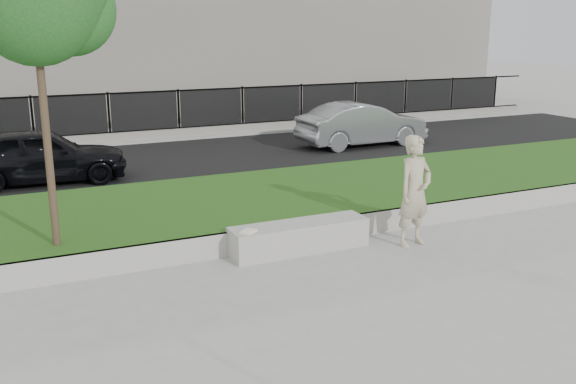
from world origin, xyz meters
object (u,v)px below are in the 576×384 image
stone_bench (299,237)px  man (415,191)px  book (248,231)px  car_dark (41,156)px  car_silver (362,124)px

stone_bench → man: bearing=-16.5°
stone_bench → man: man is taller
book → car_dark: size_ratio=0.07×
man → car_silver: 9.00m
book → car_silver: bearing=11.9°
car_dark → man: bearing=-139.6°
book → car_silver: car_silver is taller
man → car_silver: bearing=52.5°
book → stone_bench: bearing=-30.5°
book → car_silver: (6.75, 7.62, 0.20)m
man → car_silver: (3.97, 8.07, -0.24)m
stone_bench → man: 2.06m
book → car_dark: car_dark is taller
book → man: bearing=-45.8°
man → car_dark: size_ratio=0.49×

